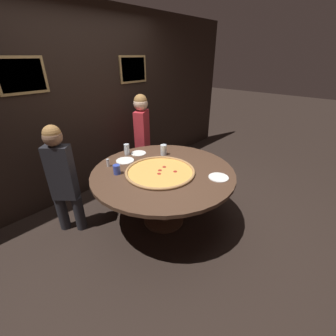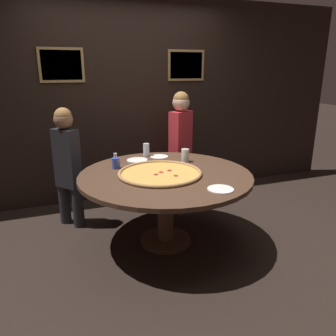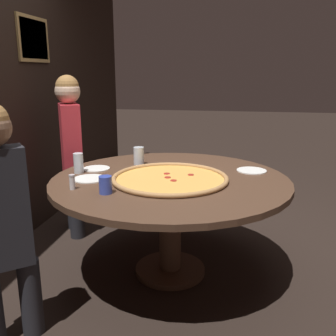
# 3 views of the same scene
# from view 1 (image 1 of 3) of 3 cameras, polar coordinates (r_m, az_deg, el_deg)

# --- Properties ---
(ground_plane) EXTENTS (24.00, 24.00, 0.00)m
(ground_plane) POSITION_cam_1_polar(r_m,az_deg,el_deg) (3.05, -1.09, -13.04)
(ground_plane) COLOR black
(back_wall) EXTENTS (6.40, 0.08, 2.60)m
(back_wall) POSITION_cam_1_polar(r_m,az_deg,el_deg) (3.55, -19.03, 14.87)
(back_wall) COLOR black
(back_wall) RESTS_ON ground_plane
(dining_table) EXTENTS (1.67, 1.67, 0.74)m
(dining_table) POSITION_cam_1_polar(r_m,az_deg,el_deg) (2.70, -1.21, -2.90)
(dining_table) COLOR #4C3323
(dining_table) RESTS_ON ground_plane
(giant_pizza) EXTENTS (0.81, 0.81, 0.03)m
(giant_pizza) POSITION_cam_1_polar(r_m,az_deg,el_deg) (2.59, -2.00, -0.86)
(giant_pizza) COLOR #E5A84C
(giant_pizza) RESTS_ON dining_table
(drink_cup_beside_pizza) EXTENTS (0.08, 0.08, 0.14)m
(drink_cup_beside_pizza) POSITION_cam_1_polar(r_m,az_deg,el_deg) (3.03, -1.14, 4.63)
(drink_cup_beside_pizza) COLOR silver
(drink_cup_beside_pizza) RESTS_ON dining_table
(drink_cup_far_right) EXTENTS (0.08, 0.08, 0.11)m
(drink_cup_far_right) POSITION_cam_1_polar(r_m,az_deg,el_deg) (2.61, -12.88, -0.37)
(drink_cup_far_right) COLOR #384CB7
(drink_cup_far_right) RESTS_ON dining_table
(drink_cup_near_right) EXTENTS (0.07, 0.07, 0.15)m
(drink_cup_near_right) POSITION_cam_1_polar(r_m,az_deg,el_deg) (3.09, -10.43, 4.66)
(drink_cup_near_right) COLOR silver
(drink_cup_near_right) RESTS_ON dining_table
(white_plate_beside_cup) EXTENTS (0.23, 0.23, 0.01)m
(white_plate_beside_cup) POSITION_cam_1_polar(r_m,az_deg,el_deg) (2.93, -10.85, 1.87)
(white_plate_beside_cup) COLOR white
(white_plate_beside_cup) RESTS_ON dining_table
(white_plate_far_back) EXTENTS (0.21, 0.21, 0.01)m
(white_plate_far_back) POSITION_cam_1_polar(r_m,az_deg,el_deg) (3.12, -7.50, 3.74)
(white_plate_far_back) COLOR white
(white_plate_far_back) RESTS_ON dining_table
(white_plate_left_side) EXTENTS (0.22, 0.22, 0.01)m
(white_plate_left_side) POSITION_cam_1_polar(r_m,az_deg,el_deg) (2.55, 12.72, -2.33)
(white_plate_left_side) COLOR white
(white_plate_left_side) RESTS_ON dining_table
(condiment_shaker) EXTENTS (0.04, 0.04, 0.10)m
(condiment_shaker) POSITION_cam_1_polar(r_m,az_deg,el_deg) (2.81, -15.01, 1.30)
(condiment_shaker) COLOR silver
(condiment_shaker) RESTS_ON dining_table
(diner_centre_back) EXTENTS (0.31, 0.33, 1.33)m
(diner_centre_back) POSITION_cam_1_polar(r_m,az_deg,el_deg) (2.78, -25.38, -1.66)
(diner_centre_back) COLOR #232328
(diner_centre_back) RESTS_ON ground_plane
(diner_side_right) EXTENTS (0.38, 0.29, 1.44)m
(diner_side_right) POSITION_cam_1_polar(r_m,az_deg,el_deg) (3.64, -6.55, 8.39)
(diner_side_right) COLOR #232328
(diner_side_right) RESTS_ON ground_plane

